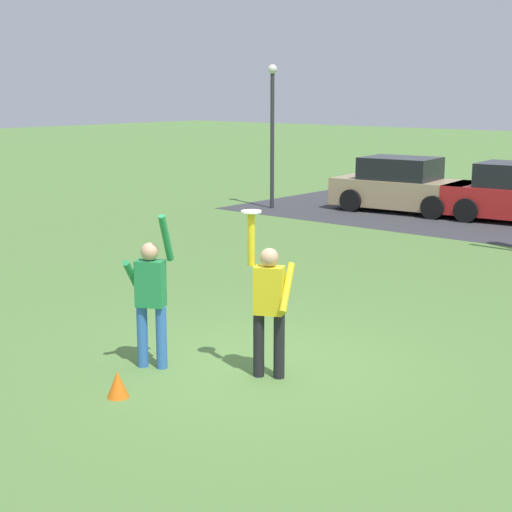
# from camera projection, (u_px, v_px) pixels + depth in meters

# --- Properties ---
(ground_plane) EXTENTS (120.00, 120.00, 0.00)m
(ground_plane) POSITION_uv_depth(u_px,v_px,m) (258.00, 366.00, 10.46)
(ground_plane) COLOR #567F3D
(person_catcher) EXTENTS (0.58, 0.51, 2.08)m
(person_catcher) POSITION_uv_depth(u_px,v_px,m) (269.00, 301.00, 9.87)
(person_catcher) COLOR black
(person_catcher) RESTS_ON ground_plane
(person_defender) EXTENTS (0.64, 0.60, 2.04)m
(person_defender) POSITION_uv_depth(u_px,v_px,m) (151.00, 294.00, 10.22)
(person_defender) COLOR #3366B7
(person_defender) RESTS_ON ground_plane
(frisbee_disc) EXTENTS (0.25, 0.25, 0.02)m
(frisbee_disc) POSITION_uv_depth(u_px,v_px,m) (251.00, 212.00, 9.70)
(frisbee_disc) COLOR white
(frisbee_disc) RESTS_ON person_catcher
(parked_car_tan) EXTENTS (4.27, 2.37, 1.59)m
(parked_car_tan) POSITION_uv_depth(u_px,v_px,m) (403.00, 187.00, 23.60)
(parked_car_tan) COLOR tan
(parked_car_tan) RESTS_ON ground_plane
(lamppost_by_lot) EXTENTS (0.28, 0.28, 4.26)m
(lamppost_by_lot) POSITION_uv_depth(u_px,v_px,m) (272.00, 122.00, 23.83)
(lamppost_by_lot) COLOR #2D2D33
(lamppost_by_lot) RESTS_ON ground_plane
(field_cone_orange) EXTENTS (0.26, 0.26, 0.32)m
(field_cone_orange) POSITION_uv_depth(u_px,v_px,m) (118.00, 384.00, 9.37)
(field_cone_orange) COLOR orange
(field_cone_orange) RESTS_ON ground_plane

